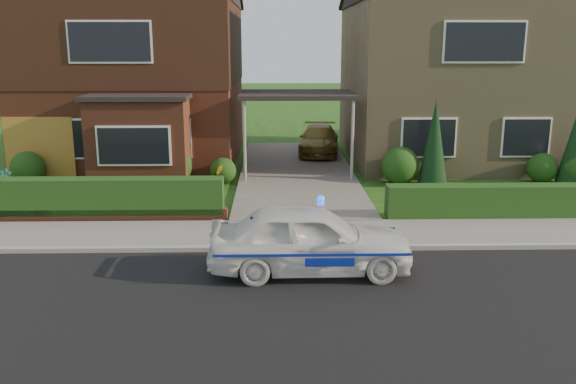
{
  "coord_description": "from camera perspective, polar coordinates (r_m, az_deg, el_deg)",
  "views": [
    {
      "loc": [
        -0.77,
        -9.39,
        4.36
      ],
      "look_at": [
        -0.47,
        3.5,
        1.2
      ],
      "focal_mm": 38.0,
      "sensor_mm": 36.0,
      "label": 1
    }
  ],
  "objects": [
    {
      "name": "ground",
      "position": [
        10.38,
        3.11,
        -11.1
      ],
      "size": [
        120.0,
        120.0,
        0.0
      ],
      "primitive_type": "plane",
      "color": "#154813",
      "rests_on": "ground"
    },
    {
      "name": "road",
      "position": [
        10.38,
        3.11,
        -11.1
      ],
      "size": [
        60.0,
        6.0,
        0.02
      ],
      "primitive_type": "cube",
      "color": "black",
      "rests_on": "ground"
    },
    {
      "name": "kerb",
      "position": [
        13.19,
        2.11,
        -5.29
      ],
      "size": [
        60.0,
        0.16,
        0.12
      ],
      "primitive_type": "cube",
      "color": "#9E9993",
      "rests_on": "ground"
    },
    {
      "name": "sidewalk",
      "position": [
        14.18,
        1.86,
        -3.94
      ],
      "size": [
        60.0,
        2.0,
        0.1
      ],
      "primitive_type": "cube",
      "color": "slate",
      "rests_on": "ground"
    },
    {
      "name": "driveway",
      "position": [
        20.85,
        0.83,
        1.85
      ],
      "size": [
        3.8,
        12.0,
        0.12
      ],
      "primitive_type": "cube",
      "color": "#666059",
      "rests_on": "ground"
    },
    {
      "name": "house_left",
      "position": [
        23.83,
        -13.77,
        12.05
      ],
      "size": [
        7.5,
        9.53,
        7.25
      ],
      "color": "brown",
      "rests_on": "ground"
    },
    {
      "name": "house_right",
      "position": [
        24.3,
        14.68,
        11.67
      ],
      "size": [
        7.5,
        8.06,
        7.25
      ],
      "color": "#907E58",
      "rests_on": "ground"
    },
    {
      "name": "carport_link",
      "position": [
        20.43,
        0.86,
        8.96
      ],
      "size": [
        3.8,
        3.0,
        2.77
      ],
      "color": "black",
      "rests_on": "ground"
    },
    {
      "name": "garage_door",
      "position": [
        21.01,
        -22.2,
        3.66
      ],
      "size": [
        2.2,
        0.1,
        2.1
      ],
      "primitive_type": "cube",
      "color": "olive",
      "rests_on": "ground"
    },
    {
      "name": "dwarf_wall",
      "position": [
        16.08,
        -19.51,
        -2.12
      ],
      "size": [
        7.7,
        0.25,
        0.36
      ],
      "primitive_type": "cube",
      "color": "brown",
      "rests_on": "ground"
    },
    {
      "name": "hedge_left",
      "position": [
        16.27,
        -19.3,
        -2.59
      ],
      "size": [
        7.5,
        0.55,
        0.9
      ],
      "primitive_type": "cube",
      "color": "#153C13",
      "rests_on": "ground"
    },
    {
      "name": "hedge_right",
      "position": [
        16.72,
        21.89,
        -2.38
      ],
      "size": [
        7.5,
        0.55,
        0.8
      ],
      "primitive_type": "cube",
      "color": "#153C13",
      "rests_on": "ground"
    },
    {
      "name": "shrub_left_far",
      "position": [
        20.77,
        -23.16,
        2.03
      ],
      "size": [
        1.08,
        1.08,
        1.08
      ],
      "primitive_type": "sphere",
      "color": "#153C13",
      "rests_on": "ground"
    },
    {
      "name": "shrub_left_mid",
      "position": [
        19.33,
        -10.93,
        2.46
      ],
      "size": [
        1.32,
        1.32,
        1.32
      ],
      "primitive_type": "sphere",
      "color": "#153C13",
      "rests_on": "ground"
    },
    {
      "name": "shrub_left_near",
      "position": [
        19.46,
        -6.1,
        1.99
      ],
      "size": [
        0.84,
        0.84,
        0.84
      ],
      "primitive_type": "sphere",
      "color": "#153C13",
      "rests_on": "ground"
    },
    {
      "name": "shrub_right_near",
      "position": [
        19.57,
        10.42,
        2.45
      ],
      "size": [
        1.2,
        1.2,
        1.2
      ],
      "primitive_type": "sphere",
      "color": "#153C13",
      "rests_on": "ground"
    },
    {
      "name": "shrub_right_mid",
      "position": [
        21.1,
        22.68,
        2.08
      ],
      "size": [
        0.96,
        0.96,
        0.96
      ],
      "primitive_type": "sphere",
      "color": "#153C13",
      "rests_on": "ground"
    },
    {
      "name": "conifer_a",
      "position": [
        19.49,
        13.51,
        4.34
      ],
      "size": [
        0.9,
        0.9,
        2.6
      ],
      "primitive_type": "cone",
      "color": "black",
      "rests_on": "ground"
    },
    {
      "name": "conifer_b",
      "position": [
        21.07,
        25.15,
        3.54
      ],
      "size": [
        0.9,
        0.9,
        2.2
      ],
      "primitive_type": "cone",
      "color": "black",
      "rests_on": "ground"
    },
    {
      "name": "police_car",
      "position": [
        11.8,
        2.08,
        -4.49
      ],
      "size": [
        3.61,
        3.94,
        1.5
      ],
      "rotation": [
        0.0,
        0.0,
        1.58
      ],
      "color": "white",
      "rests_on": "ground"
    },
    {
      "name": "driveway_car",
      "position": [
        24.12,
        2.92,
        4.9
      ],
      "size": [
        1.84,
        3.82,
        1.07
      ],
      "primitive_type": "imported",
      "rotation": [
        0.0,
        0.0,
        -0.09
      ],
      "color": "brown",
      "rests_on": "driveway"
    },
    {
      "name": "potted_plant_a",
      "position": [
        20.0,
        -24.9,
        0.92
      ],
      "size": [
        0.39,
        0.27,
        0.72
      ],
      "primitive_type": "imported",
      "rotation": [
        0.0,
        0.0,
        -0.04
      ],
      "color": "gray",
      "rests_on": "ground"
    },
    {
      "name": "potted_plant_b",
      "position": [
        18.9,
        -6.64,
        1.44
      ],
      "size": [
        0.5,
        0.48,
        0.72
      ],
      "primitive_type": "imported",
      "rotation": [
        0.0,
        0.0,
        0.54
      ],
      "color": "gray",
      "rests_on": "ground"
    },
    {
      "name": "potted_plant_c",
      "position": [
        15.99,
        -7.49,
        -0.8
      ],
      "size": [
        0.49,
        0.49,
        0.75
      ],
      "primitive_type": "imported",
      "rotation": [
        0.0,
        0.0,
        1.75
      ],
      "color": "gray",
      "rests_on": "ground"
    }
  ]
}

